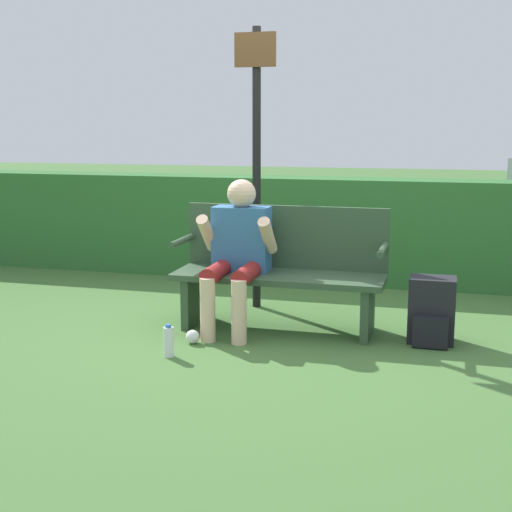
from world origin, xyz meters
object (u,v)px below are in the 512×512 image
at_px(backpack, 432,312).
at_px(water_bottle, 169,342).
at_px(park_bench, 281,270).
at_px(signpost, 256,152).
at_px(person_seated, 238,248).

relative_size(backpack, water_bottle, 2.10).
distance_m(park_bench, water_bottle, 1.12).
bearing_deg(signpost, backpack, -23.86).
distance_m(park_bench, person_seated, 0.38).
height_order(person_seated, backpack, person_seated).
distance_m(person_seated, backpack, 1.49).
height_order(park_bench, backpack, park_bench).
bearing_deg(signpost, water_bottle, -98.75).
xyz_separation_m(backpack, water_bottle, (-1.69, -0.79, -0.12)).
height_order(backpack, water_bottle, backpack).
distance_m(park_bench, backpack, 1.16).
bearing_deg(person_seated, park_bench, 23.75).
relative_size(person_seated, signpost, 0.49).
relative_size(park_bench, backpack, 3.37).
bearing_deg(signpost, person_seated, -86.93).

